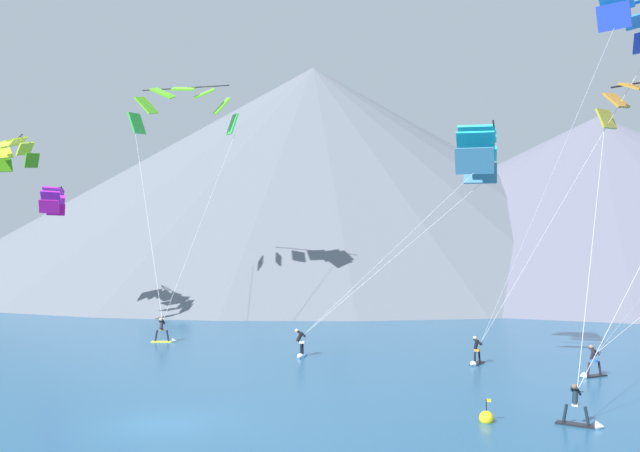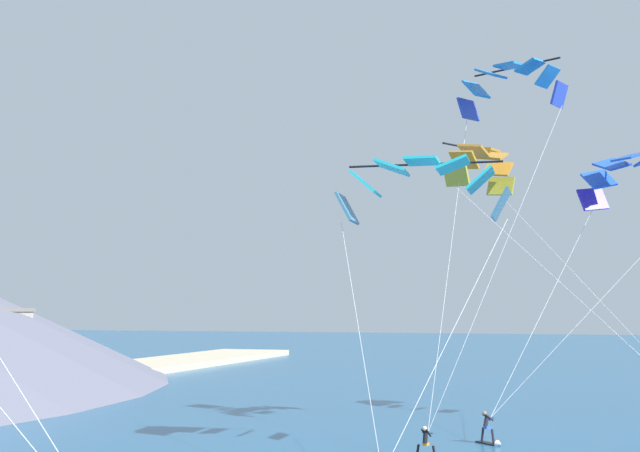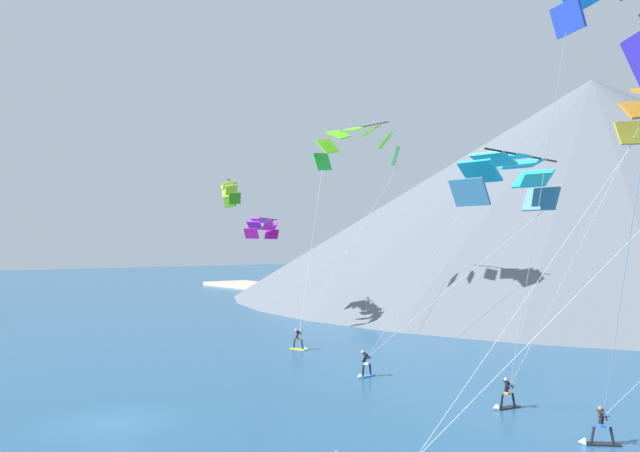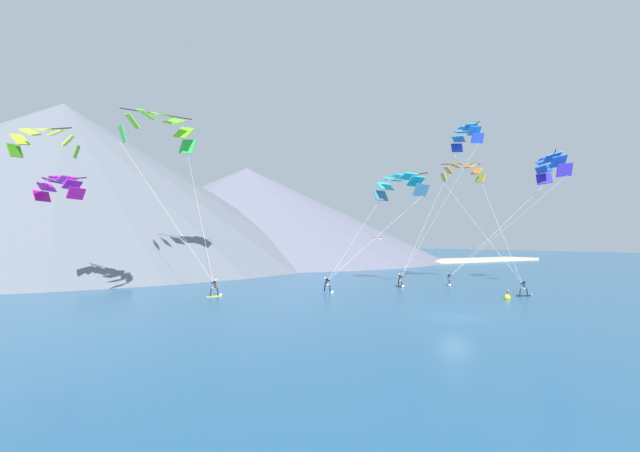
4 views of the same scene
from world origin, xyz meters
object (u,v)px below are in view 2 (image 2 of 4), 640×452
Objects in this scene: kitesurfer_far_right at (490,435)px; parafoil_kite_near_lead at (483,165)px; parafoil_kite_near_trail at (422,182)px; parafoil_kite_mid_center at (511,84)px; parafoil_kite_far_right at (634,174)px.

kitesurfer_far_right is 0.12× the size of parafoil_kite_near_lead.
parafoil_kite_near_lead is (3.22, 0.54, 13.83)m from kitesurfer_far_right.
parafoil_kite_near_trail is 10.33m from parafoil_kite_mid_center.
parafoil_kite_mid_center is at bearing -128.70° from parafoil_kite_near_lead.
parafoil_kite_near_trail is at bearing 147.35° from parafoil_kite_far_right.
kitesurfer_far_right is 0.14× the size of parafoil_kite_near_trail.
parafoil_kite_mid_center reaches higher than parafoil_kite_near_lead.
kitesurfer_far_right is 18.04m from parafoil_kite_far_right.
parafoil_kite_mid_center is (-1.35, -1.68, 3.99)m from parafoil_kite_near_lead.
parafoil_kite_mid_center is 1.27× the size of parafoil_kite_far_right.
kitesurfer_far_right is at bearing -170.52° from parafoil_kite_near_lead.
parafoil_kite_far_right is at bearing -39.34° from kitesurfer_far_right.
parafoil_kite_near_lead reaches higher than kitesurfer_far_right.
parafoil_kite_far_right reaches higher than parafoil_kite_near_trail.
parafoil_kite_mid_center reaches higher than kitesurfer_far_right.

